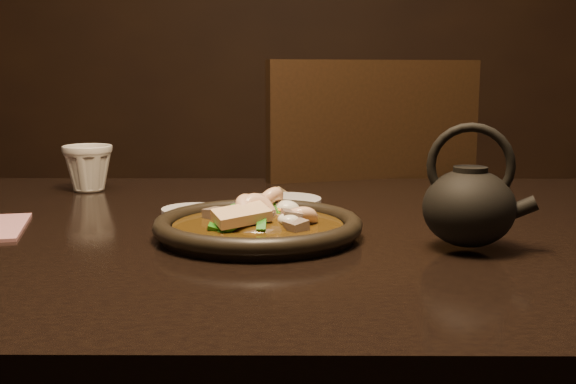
{
  "coord_description": "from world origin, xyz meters",
  "views": [
    {
      "loc": [
        0.13,
        -0.97,
        0.96
      ],
      "look_at": [
        0.13,
        -0.01,
        0.8
      ],
      "focal_mm": 45.0,
      "sensor_mm": 36.0,
      "label": 1
    }
  ],
  "objects_px": {
    "table": "(196,281)",
    "plate": "(258,227)",
    "tea_cup": "(88,167)",
    "chair": "(348,265)",
    "teapot": "(470,204)"
  },
  "relations": [
    {
      "from": "chair",
      "to": "tea_cup",
      "type": "height_order",
      "value": "chair"
    },
    {
      "from": "plate",
      "to": "tea_cup",
      "type": "xyz_separation_m",
      "value": [
        -0.32,
        0.36,
        0.03
      ]
    },
    {
      "from": "chair",
      "to": "tea_cup",
      "type": "relative_size",
      "value": 11.19
    },
    {
      "from": "plate",
      "to": "tea_cup",
      "type": "relative_size",
      "value": 3.06
    },
    {
      "from": "teapot",
      "to": "tea_cup",
      "type": "bearing_deg",
      "value": 155.92
    },
    {
      "from": "table",
      "to": "tea_cup",
      "type": "relative_size",
      "value": 18.24
    },
    {
      "from": "chair",
      "to": "plate",
      "type": "height_order",
      "value": "chair"
    },
    {
      "from": "table",
      "to": "teapot",
      "type": "height_order",
      "value": "teapot"
    },
    {
      "from": "tea_cup",
      "to": "table",
      "type": "bearing_deg",
      "value": -52.45
    },
    {
      "from": "plate",
      "to": "chair",
      "type": "bearing_deg",
      "value": 75.6
    },
    {
      "from": "plate",
      "to": "tea_cup",
      "type": "bearing_deg",
      "value": 131.56
    },
    {
      "from": "table",
      "to": "tea_cup",
      "type": "distance_m",
      "value": 0.39
    },
    {
      "from": "table",
      "to": "plate",
      "type": "bearing_deg",
      "value": -34.53
    },
    {
      "from": "tea_cup",
      "to": "chair",
      "type": "bearing_deg",
      "value": 30.78
    },
    {
      "from": "chair",
      "to": "table",
      "type": "bearing_deg",
      "value": 48.41
    }
  ]
}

